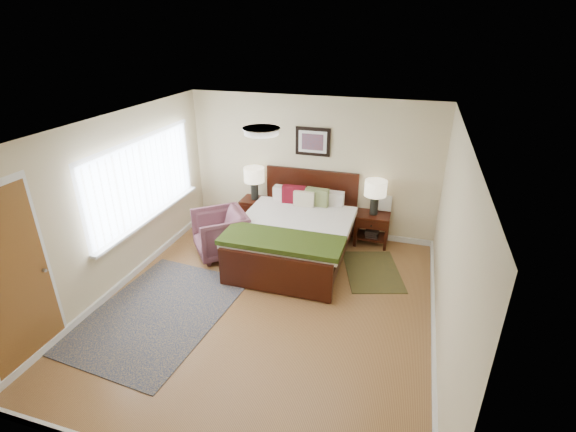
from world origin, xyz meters
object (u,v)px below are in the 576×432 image
(armchair, at_px, (220,233))
(bed, at_px, (295,228))
(rug_persian, at_px, (159,312))
(nightstand_left, at_px, (255,206))
(lamp_left, at_px, (254,177))
(nightstand_right, at_px, (372,226))
(lamp_right, at_px, (375,191))

(armchair, bearing_deg, bed, 61.85)
(armchair, relative_size, rug_persian, 0.36)
(nightstand_left, relative_size, lamp_left, 0.97)
(bed, relative_size, nightstand_left, 3.75)
(nightstand_left, height_order, rug_persian, nightstand_left)
(nightstand_left, distance_m, lamp_left, 0.56)
(nightstand_left, bearing_deg, lamp_left, 90.00)
(armchair, bearing_deg, nightstand_right, 74.93)
(lamp_left, xyz_separation_m, armchair, (-0.20, -1.11, -0.64))
(nightstand_left, relative_size, nightstand_right, 1.02)
(bed, distance_m, nightstand_right, 1.45)
(bed, relative_size, lamp_right, 3.63)
(rug_persian, bearing_deg, nightstand_right, 53.01)
(bed, height_order, nightstand_left, bed)
(lamp_left, xyz_separation_m, lamp_right, (2.20, 0.00, -0.02))
(armchair, height_order, rug_persian, armchair)
(bed, distance_m, rug_persian, 2.48)
(lamp_left, relative_size, armchair, 0.72)
(lamp_left, height_order, lamp_right, lamp_left)
(lamp_left, bearing_deg, rug_persian, -96.62)
(nightstand_right, height_order, lamp_left, lamp_left)
(bed, relative_size, armchair, 2.63)
(bed, bearing_deg, rug_persian, -124.56)
(rug_persian, bearing_deg, bed, 60.22)
(lamp_right, height_order, armchair, lamp_right)
(nightstand_right, bearing_deg, armchair, -155.42)
(nightstand_left, relative_size, rug_persian, 0.25)
(bed, height_order, rug_persian, bed)
(nightstand_right, distance_m, armchair, 2.64)
(bed, bearing_deg, armchair, -168.50)
(lamp_left, relative_size, lamp_right, 1.00)
(nightstand_left, bearing_deg, armchair, -100.32)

